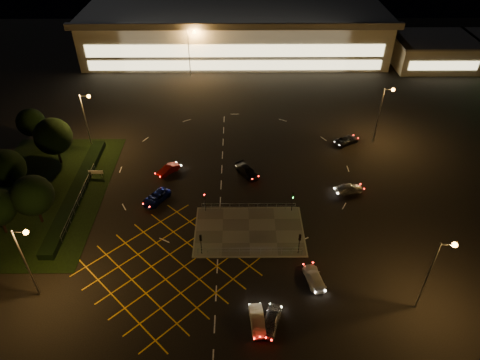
{
  "coord_description": "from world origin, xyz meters",
  "views": [
    {
      "loc": [
        0.51,
        -42.73,
        39.68
      ],
      "look_at": [
        0.84,
        6.56,
        2.0
      ],
      "focal_mm": 32.0,
      "sensor_mm": 36.0,
      "label": 1
    }
  ],
  "objects_px": {
    "car_left_blue": "(156,197)",
    "signal_sw": "(201,241)",
    "car_approach_white": "(314,277)",
    "signal_ne": "(293,198)",
    "car_right_silver": "(349,188)",
    "signal_se": "(300,240)",
    "car_east_grey": "(347,140)",
    "signal_nw": "(205,198)",
    "car_circ_red": "(168,170)",
    "car_near_silver": "(271,321)",
    "car_far_dkgrey": "(247,171)",
    "car_queue_white": "(257,321)"
  },
  "relations": [
    {
      "from": "car_left_blue",
      "to": "car_circ_red",
      "type": "relative_size",
      "value": 1.21
    },
    {
      "from": "car_east_grey",
      "to": "car_right_silver",
      "type": "bearing_deg",
      "value": 139.77
    },
    {
      "from": "signal_sw",
      "to": "car_queue_white",
      "type": "distance_m",
      "value": 12.11
    },
    {
      "from": "car_near_silver",
      "to": "car_approach_white",
      "type": "relative_size",
      "value": 0.96
    },
    {
      "from": "signal_se",
      "to": "signal_nw",
      "type": "relative_size",
      "value": 1.0
    },
    {
      "from": "signal_nw",
      "to": "car_circ_red",
      "type": "relative_size",
      "value": 0.83
    },
    {
      "from": "signal_ne",
      "to": "car_approach_white",
      "type": "height_order",
      "value": "signal_ne"
    },
    {
      "from": "signal_nw",
      "to": "car_right_silver",
      "type": "xyz_separation_m",
      "value": [
        20.85,
        4.15,
        -1.67
      ]
    },
    {
      "from": "car_east_grey",
      "to": "car_approach_white",
      "type": "distance_m",
      "value": 31.42
    },
    {
      "from": "signal_ne",
      "to": "car_queue_white",
      "type": "relative_size",
      "value": 0.78
    },
    {
      "from": "car_far_dkgrey",
      "to": "signal_ne",
      "type": "bearing_deg",
      "value": -90.21
    },
    {
      "from": "signal_se",
      "to": "car_east_grey",
      "type": "distance_m",
      "value": 27.93
    },
    {
      "from": "signal_nw",
      "to": "car_near_silver",
      "type": "xyz_separation_m",
      "value": [
        7.94,
        -18.18,
        -1.67
      ]
    },
    {
      "from": "car_circ_red",
      "to": "car_left_blue",
      "type": "bearing_deg",
      "value": -53.94
    },
    {
      "from": "car_left_blue",
      "to": "car_east_grey",
      "type": "relative_size",
      "value": 1.04
    },
    {
      "from": "car_near_silver",
      "to": "car_right_silver",
      "type": "bearing_deg",
      "value": 78.2
    },
    {
      "from": "signal_nw",
      "to": "car_circ_red",
      "type": "height_order",
      "value": "signal_nw"
    },
    {
      "from": "car_approach_white",
      "to": "car_queue_white",
      "type": "bearing_deg",
      "value": 28.95
    },
    {
      "from": "car_far_dkgrey",
      "to": "car_east_grey",
      "type": "distance_m",
      "value": 19.42
    },
    {
      "from": "car_queue_white",
      "to": "car_left_blue",
      "type": "distance_m",
      "value": 24.53
    },
    {
      "from": "car_left_blue",
      "to": "car_circ_red",
      "type": "xyz_separation_m",
      "value": [
        0.87,
        6.8,
        -0.01
      ]
    },
    {
      "from": "car_near_silver",
      "to": "car_queue_white",
      "type": "height_order",
      "value": "car_near_silver"
    },
    {
      "from": "signal_ne",
      "to": "car_approach_white",
      "type": "xyz_separation_m",
      "value": [
        1.32,
        -12.29,
        -1.75
      ]
    },
    {
      "from": "signal_sw",
      "to": "car_right_silver",
      "type": "distance_m",
      "value": 24.18
    },
    {
      "from": "car_near_silver",
      "to": "signal_nw",
      "type": "bearing_deg",
      "value": 131.85
    },
    {
      "from": "signal_se",
      "to": "car_approach_white",
      "type": "distance_m",
      "value": 4.83
    },
    {
      "from": "car_approach_white",
      "to": "signal_nw",
      "type": "bearing_deg",
      "value": -53.99
    },
    {
      "from": "signal_sw",
      "to": "car_near_silver",
      "type": "height_order",
      "value": "signal_sw"
    },
    {
      "from": "signal_nw",
      "to": "car_approach_white",
      "type": "distance_m",
      "value": 18.2
    },
    {
      "from": "car_left_blue",
      "to": "car_east_grey",
      "type": "bearing_deg",
      "value": 58.91
    },
    {
      "from": "car_queue_white",
      "to": "car_approach_white",
      "type": "xyz_separation_m",
      "value": [
        6.81,
        5.76,
        -0.04
      ]
    },
    {
      "from": "signal_sw",
      "to": "signal_ne",
      "type": "height_order",
      "value": "same"
    },
    {
      "from": "car_left_blue",
      "to": "car_approach_white",
      "type": "relative_size",
      "value": 1.08
    },
    {
      "from": "car_east_grey",
      "to": "car_approach_white",
      "type": "relative_size",
      "value": 1.03
    },
    {
      "from": "signal_nw",
      "to": "car_east_grey",
      "type": "height_order",
      "value": "signal_nw"
    },
    {
      "from": "signal_ne",
      "to": "car_right_silver",
      "type": "bearing_deg",
      "value": 25.1
    },
    {
      "from": "car_far_dkgrey",
      "to": "signal_sw",
      "type": "bearing_deg",
      "value": -144.99
    },
    {
      "from": "car_left_blue",
      "to": "signal_sw",
      "type": "bearing_deg",
      "value": -22.89
    },
    {
      "from": "car_circ_red",
      "to": "car_near_silver",
      "type": "bearing_deg",
      "value": -19.1
    },
    {
      "from": "signal_sw",
      "to": "car_near_silver",
      "type": "xyz_separation_m",
      "value": [
        7.94,
        -10.19,
        -1.67
      ]
    },
    {
      "from": "car_right_silver",
      "to": "signal_se",
      "type": "bearing_deg",
      "value": 131.13
    },
    {
      "from": "car_approach_white",
      "to": "signal_ne",
      "type": "bearing_deg",
      "value": -95.17
    },
    {
      "from": "car_near_silver",
      "to": "car_circ_red",
      "type": "bearing_deg",
      "value": 135.79
    },
    {
      "from": "car_near_silver",
      "to": "car_left_blue",
      "type": "relative_size",
      "value": 0.89
    },
    {
      "from": "car_left_blue",
      "to": "car_right_silver",
      "type": "bearing_deg",
      "value": 36.06
    },
    {
      "from": "car_right_silver",
      "to": "car_east_grey",
      "type": "distance_m",
      "value": 13.59
    },
    {
      "from": "car_far_dkgrey",
      "to": "car_approach_white",
      "type": "xyz_separation_m",
      "value": [
        7.34,
        -20.89,
        -0.04
      ]
    },
    {
      "from": "car_left_blue",
      "to": "car_right_silver",
      "type": "height_order",
      "value": "car_right_silver"
    },
    {
      "from": "signal_se",
      "to": "car_circ_red",
      "type": "distance_m",
      "value": 25.1
    },
    {
      "from": "signal_se",
      "to": "car_right_silver",
      "type": "height_order",
      "value": "signal_se"
    }
  ]
}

